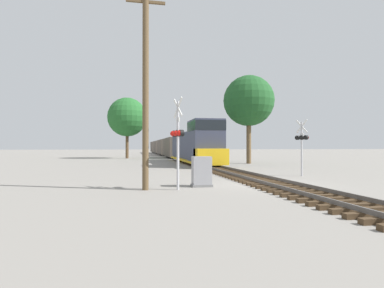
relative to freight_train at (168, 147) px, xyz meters
The scene contains 9 objects.
ground_plane 47.73m from the freight_train, 90.00° to the right, with size 400.00×400.00×0.00m, color gray.
rail_track_bed 47.73m from the freight_train, 90.00° to the right, with size 2.60×160.00×0.31m.
freight_train is the anchor object (origin of this frame).
crossing_signal_near 49.09m from the freight_train, 95.84° to the right, with size 0.55×1.01×4.24m.
crossing_signal_far 44.24m from the freight_train, 84.53° to the right, with size 0.60×1.00×3.82m.
relay_cabinet 48.06m from the freight_train, 94.34° to the right, with size 1.02×0.67×1.50m.
utility_pole 49.06m from the freight_train, 97.54° to the right, with size 1.80×0.29×9.28m.
tree_far_right 30.38m from the freight_train, 77.76° to the right, with size 5.95×5.95×10.37m.
tree_mid_background 14.17m from the freight_train, 127.60° to the right, with size 6.60×6.60×10.33m.
Camera 1 is at (-6.96, -14.75, 1.99)m, focal length 28.00 mm.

